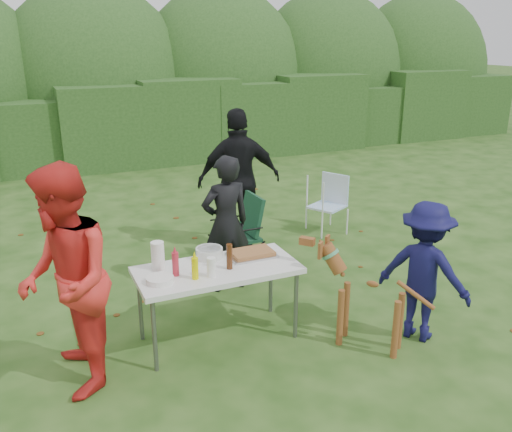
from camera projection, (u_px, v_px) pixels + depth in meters
name	position (u px, v px, depth m)	size (l,w,h in m)	color
ground	(260.00, 339.00, 5.21)	(80.00, 80.00, 0.00)	#1E4211
hedge_row	(111.00, 127.00, 11.88)	(22.00, 1.40, 1.70)	#23471C
shrub_backdrop	(97.00, 86.00, 13.03)	(20.00, 2.60, 3.20)	#3D6628
folding_table	(217.00, 273.00, 5.01)	(1.50, 0.70, 0.74)	silver
person_cook	(226.00, 224.00, 6.02)	(0.57, 0.37, 1.56)	black
person_red_jacket	(65.00, 282.00, 4.24)	(0.91, 0.71, 1.88)	red
person_black_puffy	(239.00, 180.00, 7.18)	(1.11, 0.46, 1.89)	black
child	(424.00, 272.00, 5.05)	(0.88, 0.50, 1.36)	#0F0E3F
dog	(371.00, 299.00, 4.94)	(1.02, 0.41, 0.97)	brown
camping_chair	(236.00, 233.00, 6.65)	(0.58, 0.58, 0.93)	#163F29
lawn_chair	(327.00, 204.00, 7.91)	(0.50, 0.50, 0.85)	#5A9DDD
food_tray	(252.00, 255.00, 5.24)	(0.45, 0.30, 0.02)	#B7B7BA
focaccia_bread	(252.00, 252.00, 5.24)	(0.40, 0.26, 0.04)	#976135
mustard_bottle	(195.00, 268.00, 4.73)	(0.06, 0.06, 0.20)	#D7D600
ketchup_bottle	(175.00, 264.00, 4.80)	(0.06, 0.06, 0.22)	#B82435
beer_bottle	(229.00, 257.00, 4.93)	(0.06, 0.06, 0.24)	#47230F
paper_towel_roll	(158.00, 256.00, 4.93)	(0.12, 0.12, 0.26)	white
cup_stack	(211.00, 267.00, 4.78)	(0.08, 0.08, 0.18)	white
pasta_bowl	(209.00, 253.00, 5.19)	(0.26, 0.26, 0.10)	silver
plate_stack	(160.00, 280.00, 4.69)	(0.24, 0.24, 0.05)	white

